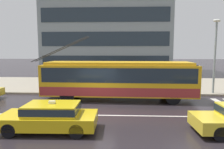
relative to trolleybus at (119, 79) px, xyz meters
name	(u,v)px	position (x,y,z in m)	size (l,w,h in m)	color
ground_plane	(95,109)	(-1.45, -2.65, -1.56)	(160.00, 160.00, 0.00)	#272226
sidewalk_slab	(106,84)	(-1.45, 6.60, -1.49)	(80.00, 10.00, 0.14)	gray
lane_centre_line	(92,115)	(-1.45, -3.85, -1.56)	(72.00, 0.14, 0.01)	silver
trolleybus	(119,79)	(0.00, 0.00, 0.00)	(12.02, 2.89, 4.68)	gold
taxi_oncoming_near	(50,116)	(-3.01, -6.23, -0.86)	(4.35, 1.91, 1.39)	gold
bus_shelter	(91,69)	(-2.59, 3.91, 0.39)	(3.93, 1.58, 2.44)	gray
pedestrian_at_shelter	(148,78)	(2.71, 4.42, -0.45)	(0.48, 0.48, 1.65)	brown
pedestrian_approaching_curb	(109,71)	(-0.98, 4.34, 0.18)	(1.22, 1.22, 1.99)	#545947
pedestrian_walking_past	(95,71)	(-2.30, 4.44, 0.12)	(1.41, 1.41, 1.93)	black
pedestrian_waiting_by_pole	(74,73)	(-3.97, 2.70, 0.18)	(1.43, 1.43, 1.99)	brown
street_lamp	(215,49)	(7.82, 2.16, 2.18)	(0.60, 0.32, 6.01)	gray
office_tower_corner_left	(108,10)	(-2.23, 21.28, 9.01)	(20.04, 12.47, 21.12)	gray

